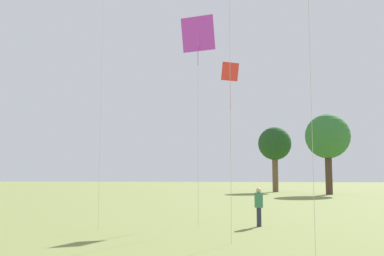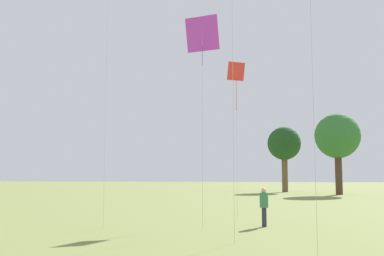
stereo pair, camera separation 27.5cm
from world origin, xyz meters
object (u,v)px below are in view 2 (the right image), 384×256
(kite_3, at_px, (202,36))
(distant_tree_0, at_px, (337,137))
(person_standing_1, at_px, (264,204))
(distant_tree_1, at_px, (284,144))
(kite_1, at_px, (236,75))

(kite_3, distance_m, distant_tree_0, 37.60)
(person_standing_1, height_order, distant_tree_0, distant_tree_0)
(distant_tree_1, bearing_deg, person_standing_1, -93.02)
(kite_3, relative_size, distant_tree_1, 1.01)
(person_standing_1, height_order, distant_tree_1, distant_tree_1)
(distant_tree_1, bearing_deg, kite_1, -95.55)
(kite_1, xyz_separation_m, kite_3, (-0.98, -5.86, 0.42))
(person_standing_1, xyz_separation_m, distant_tree_1, (2.20, 41.67, 5.39))
(person_standing_1, bearing_deg, distant_tree_1, -168.21)
(kite_1, height_order, distant_tree_1, distant_tree_1)
(kite_1, distance_m, distant_tree_1, 37.72)
(kite_1, height_order, kite_3, kite_3)
(person_standing_1, xyz_separation_m, distant_tree_0, (8.08, 34.35, 5.72))
(kite_3, bearing_deg, distant_tree_1, -37.25)
(distant_tree_0, bearing_deg, person_standing_1, -103.24)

